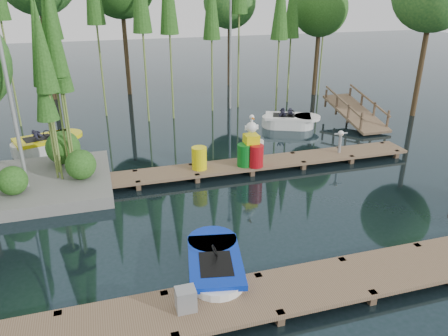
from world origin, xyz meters
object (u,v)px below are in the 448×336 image
object	(u,v)px
drum_cluster	(252,150)
yellow_barrel	(199,158)
boat_yellow_far	(45,144)
boat_blue	(215,268)
utility_cabinet	(186,299)

from	to	relation	value
drum_cluster	yellow_barrel	bearing A→B (deg)	175.56
boat_yellow_far	drum_cluster	bearing A→B (deg)	-30.06
boat_blue	drum_cluster	bearing A→B (deg)	73.13
boat_blue	yellow_barrel	bearing A→B (deg)	90.68
drum_cluster	boat_yellow_far	bearing A→B (deg)	148.90
boat_blue	utility_cabinet	xyz separation A→B (m)	(-0.95, -1.21, 0.29)
utility_cabinet	boat_blue	bearing A→B (deg)	51.96
utility_cabinet	drum_cluster	xyz separation A→B (m)	(3.92, 6.85, 0.30)
boat_yellow_far	boat_blue	bearing A→B (deg)	-65.34
boat_yellow_far	utility_cabinet	size ratio (longest dim) A/B	6.35
boat_blue	yellow_barrel	distance (m)	5.90
utility_cabinet	yellow_barrel	world-z (taller)	yellow_barrel
yellow_barrel	drum_cluster	size ratio (longest dim) A/B	0.43
utility_cabinet	drum_cluster	distance (m)	7.90
boat_yellow_far	drum_cluster	world-z (taller)	drum_cluster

